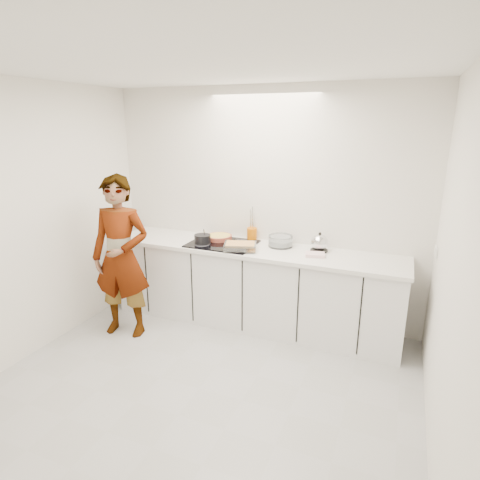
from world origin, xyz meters
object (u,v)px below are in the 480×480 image
at_px(kettle, 319,243).
at_px(utensil_crock, 252,234).
at_px(hob, 222,244).
at_px(baking_dish, 240,246).
at_px(cook, 121,257).
at_px(mixing_bowl, 281,241).
at_px(saucepan, 202,239).
at_px(tart_dish, 219,237).

bearing_deg(kettle, utensil_crock, 171.08).
height_order(hob, baking_dish, baking_dish).
distance_m(baking_dish, cook, 1.25).
relative_size(mixing_bowl, utensil_crock, 2.41).
bearing_deg(baking_dish, mixing_bowl, 39.94).
distance_m(saucepan, kettle, 1.27).
height_order(hob, utensil_crock, utensil_crock).
bearing_deg(kettle, hob, -171.46).
bearing_deg(saucepan, kettle, 11.66).
bearing_deg(tart_dish, baking_dish, -34.09).
bearing_deg(cook, mixing_bowl, 19.03).
bearing_deg(baking_dish, hob, 154.78).
xyz_separation_m(tart_dish, baking_dish, (0.37, -0.25, 0.01)).
height_order(kettle, utensil_crock, kettle).
distance_m(mixing_bowl, kettle, 0.43).
distance_m(tart_dish, cook, 1.10).
height_order(kettle, cook, cook).
bearing_deg(baking_dish, utensil_crock, 93.41).
relative_size(tart_dish, cook, 0.22).
xyz_separation_m(utensil_crock, cook, (-1.09, -0.96, -0.12)).
bearing_deg(cook, utensil_crock, 30.41).
xyz_separation_m(hob, kettle, (1.05, 0.16, 0.08)).
relative_size(baking_dish, cook, 0.23).
distance_m(hob, cook, 1.09).
height_order(baking_dish, utensil_crock, utensil_crock).
relative_size(saucepan, cook, 0.12).
bearing_deg(hob, tart_dish, 128.84).
relative_size(tart_dish, baking_dish, 0.94).
distance_m(tart_dish, mixing_bowl, 0.72).
height_order(saucepan, baking_dish, saucepan).
bearing_deg(saucepan, cook, -138.57).
distance_m(baking_dish, kettle, 0.83).
bearing_deg(hob, utensil_crock, 49.22).
height_order(baking_dish, kettle, kettle).
bearing_deg(mixing_bowl, tart_dish, -176.21).
bearing_deg(saucepan, baking_dish, -3.43).
bearing_deg(mixing_bowl, baking_dish, -140.06).
xyz_separation_m(mixing_bowl, cook, (-1.47, -0.85, -0.11)).
bearing_deg(kettle, cook, -156.25).
bearing_deg(tart_dish, mixing_bowl, 3.79).
bearing_deg(cook, tart_dish, 35.85).
height_order(hob, cook, cook).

